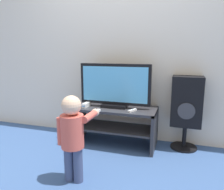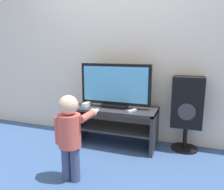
{
  "view_description": "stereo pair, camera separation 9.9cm",
  "coord_description": "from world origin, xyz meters",
  "px_view_note": "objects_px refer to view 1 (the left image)",
  "views": [
    {
      "loc": [
        0.8,
        -2.33,
        1.19
      ],
      "look_at": [
        0.0,
        0.14,
        0.67
      ],
      "focal_mm": 35.0,
      "sensor_mm": 36.0,
      "label": 1
    },
    {
      "loc": [
        0.89,
        -2.3,
        1.19
      ],
      "look_at": [
        0.0,
        0.14,
        0.67
      ],
      "focal_mm": 35.0,
      "sensor_mm": 36.0,
      "label": 2
    }
  ],
  "objects_px": {
    "game_console": "(86,105)",
    "television": "(115,86)",
    "remote_primary": "(132,110)",
    "child": "(73,132)",
    "speaker_tower": "(187,103)"
  },
  "relations": [
    {
      "from": "game_console",
      "to": "child",
      "type": "xyz_separation_m",
      "value": [
        0.25,
        -0.84,
        -0.04
      ]
    },
    {
      "from": "game_console",
      "to": "television",
      "type": "bearing_deg",
      "value": 14.13
    },
    {
      "from": "game_console",
      "to": "speaker_tower",
      "type": "relative_size",
      "value": 0.21
    },
    {
      "from": "television",
      "to": "child",
      "type": "distance_m",
      "value": 0.97
    },
    {
      "from": "television",
      "to": "speaker_tower",
      "type": "height_order",
      "value": "television"
    },
    {
      "from": "child",
      "to": "speaker_tower",
      "type": "bearing_deg",
      "value": 46.98
    },
    {
      "from": "remote_primary",
      "to": "speaker_tower",
      "type": "height_order",
      "value": "speaker_tower"
    },
    {
      "from": "television",
      "to": "game_console",
      "type": "bearing_deg",
      "value": -165.87
    },
    {
      "from": "television",
      "to": "child",
      "type": "height_order",
      "value": "television"
    },
    {
      "from": "remote_primary",
      "to": "game_console",
      "type": "bearing_deg",
      "value": 176.15
    },
    {
      "from": "speaker_tower",
      "to": "game_console",
      "type": "bearing_deg",
      "value": -170.24
    },
    {
      "from": "game_console",
      "to": "child",
      "type": "distance_m",
      "value": 0.87
    },
    {
      "from": "game_console",
      "to": "child",
      "type": "bearing_deg",
      "value": -73.57
    },
    {
      "from": "speaker_tower",
      "to": "television",
      "type": "bearing_deg",
      "value": -172.06
    },
    {
      "from": "television",
      "to": "speaker_tower",
      "type": "bearing_deg",
      "value": 7.94
    }
  ]
}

